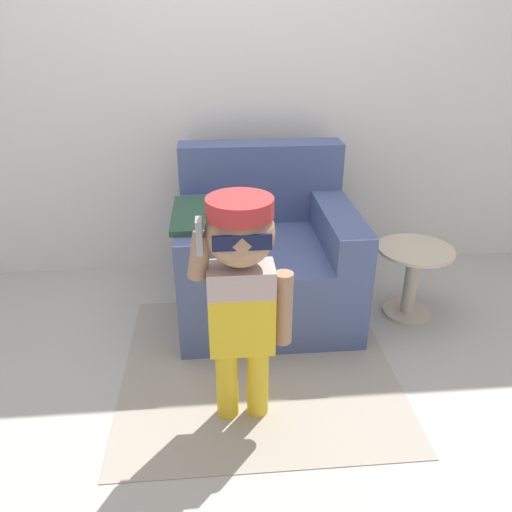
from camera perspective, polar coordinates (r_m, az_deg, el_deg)
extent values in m
plane|color=#ADA89E|center=(2.96, -2.27, -6.35)|extent=(10.00, 10.00, 0.00)
cube|color=silver|center=(3.16, -3.36, 20.82)|extent=(10.00, 0.05, 2.60)
cube|color=#475684|center=(2.88, 1.16, -2.27)|extent=(0.96, 0.92, 0.44)
cube|color=#475684|center=(3.04, 0.51, 8.54)|extent=(0.96, 0.20, 0.47)
cube|color=#475684|center=(2.64, -6.92, 2.45)|extent=(0.19, 0.72, 0.20)
cube|color=#475684|center=(2.72, 9.56, 3.00)|extent=(0.19, 0.72, 0.20)
cube|color=#284C38|center=(2.60, -7.05, 4.73)|extent=(0.23, 0.50, 0.03)
cylinder|color=gold|center=(2.19, -3.32, -14.11)|extent=(0.09, 0.09, 0.35)
cylinder|color=gold|center=(2.20, 0.18, -13.94)|extent=(0.09, 0.09, 0.35)
cube|color=gold|center=(2.01, -1.67, -7.33)|extent=(0.26, 0.15, 0.26)
cube|color=#B29993|center=(1.91, -1.75, -2.68)|extent=(0.26, 0.15, 0.11)
sphere|color=#997051|center=(1.83, -1.83, 2.70)|extent=(0.26, 0.26, 0.26)
cylinder|color=#B22828|center=(1.79, -1.87, 5.57)|extent=(0.25, 0.25, 0.07)
cube|color=#B22828|center=(1.91, -2.07, 6.07)|extent=(0.15, 0.12, 0.01)
cube|color=#0F1433|center=(1.71, -1.60, 1.51)|extent=(0.21, 0.01, 0.06)
cylinder|color=#997051|center=(2.00, 3.13, -5.98)|extent=(0.07, 0.07, 0.32)
cylinder|color=#997051|center=(1.86, -6.46, 0.03)|extent=(0.10, 0.07, 0.19)
cube|color=gray|center=(1.81, -6.51, 2.27)|extent=(0.02, 0.07, 0.13)
cylinder|color=beige|center=(3.07, 16.80, -6.10)|extent=(0.27, 0.27, 0.02)
cylinder|color=beige|center=(2.98, 17.27, -2.98)|extent=(0.08, 0.08, 0.40)
cylinder|color=beige|center=(2.88, 17.82, 0.67)|extent=(0.42, 0.42, 0.02)
cube|color=#9E9384|center=(2.55, 0.23, -12.42)|extent=(1.32, 1.28, 0.01)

